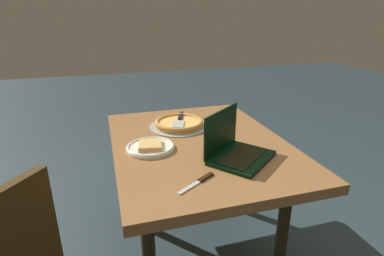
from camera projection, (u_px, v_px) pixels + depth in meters
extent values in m
plane|color=#2C3C41|center=(198.00, 247.00, 1.94)|extent=(12.00, 12.00, 0.00)
cube|color=#926136|center=(199.00, 145.00, 1.69)|extent=(1.21, 0.92, 0.05)
cylinder|color=black|center=(132.00, 181.00, 2.04)|extent=(0.06, 0.06, 0.68)
cylinder|color=black|center=(149.00, 256.00, 1.41)|extent=(0.06, 0.06, 0.68)
cylinder|color=black|center=(230.00, 166.00, 2.22)|extent=(0.06, 0.06, 0.68)
cylinder|color=black|center=(283.00, 228.00, 1.59)|extent=(0.06, 0.06, 0.68)
cube|color=black|center=(242.00, 158.00, 1.47)|extent=(0.37, 0.38, 0.02)
cube|color=black|center=(242.00, 156.00, 1.46)|extent=(0.28, 0.30, 0.00)
cube|color=black|center=(221.00, 131.00, 1.49)|extent=(0.20, 0.24, 0.21)
cube|color=black|center=(222.00, 131.00, 1.49)|extent=(0.17, 0.21, 0.19)
cylinder|color=white|center=(151.00, 148.00, 1.58)|extent=(0.25, 0.25, 0.01)
torus|color=white|center=(150.00, 146.00, 1.58)|extent=(0.24, 0.24, 0.01)
cube|color=tan|center=(150.00, 145.00, 1.57)|extent=(0.15, 0.13, 0.02)
cube|color=tan|center=(150.00, 150.00, 1.52)|extent=(0.04, 0.12, 0.03)
cylinder|color=#9FA6A9|center=(179.00, 126.00, 1.89)|extent=(0.36, 0.36, 0.01)
cylinder|color=#F2AE54|center=(179.00, 124.00, 1.88)|extent=(0.29, 0.29, 0.02)
torus|color=#C88C42|center=(179.00, 122.00, 1.88)|extent=(0.30, 0.30, 0.03)
cube|color=#B0BEB8|center=(178.00, 124.00, 1.83)|extent=(0.13, 0.10, 0.00)
cube|color=black|center=(181.00, 116.00, 1.98)|extent=(0.14, 0.07, 0.01)
cube|color=beige|center=(192.00, 186.00, 1.25)|extent=(0.10, 0.14, 0.00)
cube|color=black|center=(206.00, 177.00, 1.31)|extent=(0.06, 0.08, 0.01)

